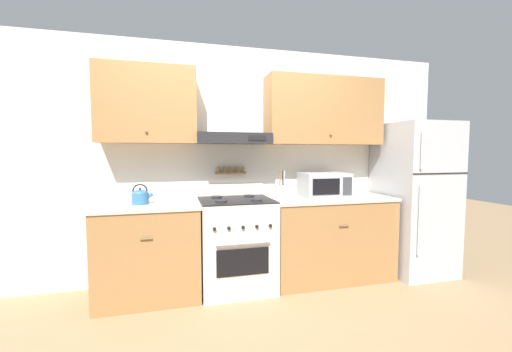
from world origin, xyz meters
name	(u,v)px	position (x,y,z in m)	size (l,w,h in m)	color
ground_plane	(243,302)	(0.00, 0.00, 0.00)	(16.00, 16.00, 0.00)	#937551
wall_back	(239,145)	(0.09, 0.62, 1.48)	(5.20, 0.46, 2.55)	silver
counter_left	(150,250)	(-0.85, 0.34, 0.46)	(0.96, 0.67, 0.91)	olive
counter_right	(328,237)	(1.05, 0.34, 0.46)	(1.36, 0.67, 0.91)	olive
stove_range	(236,243)	(0.00, 0.32, 0.47)	(0.73, 0.69, 1.05)	beige
refrigerator	(413,198)	(2.10, 0.27, 0.87)	(0.70, 0.78, 1.73)	#ADAFB5
tea_kettle	(140,196)	(-0.92, 0.33, 0.98)	(0.20, 0.16, 0.19)	teal
microwave	(324,185)	(0.99, 0.35, 1.04)	(0.51, 0.35, 0.26)	#ADAFB5
utensil_crock	(282,192)	(0.50, 0.33, 0.99)	(0.14, 0.14, 0.30)	silver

